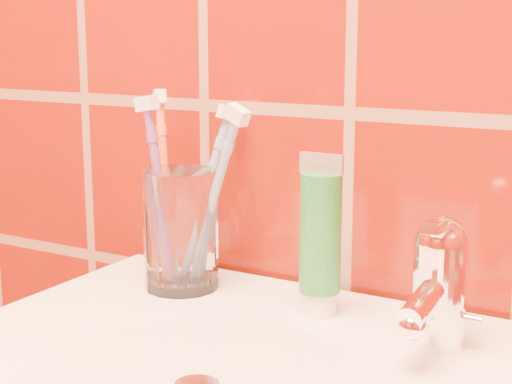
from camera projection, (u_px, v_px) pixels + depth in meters
The scene contains 7 objects.
glass_tumbler at pixel (181, 230), 0.85m from camera, with size 0.08×0.08×0.13m, color white.
toothpaste_tube at pixel (320, 240), 0.77m from camera, with size 0.05×0.04×0.16m.
faucet at pixel (438, 278), 0.69m from camera, with size 0.05×0.11×0.12m.
toothbrush_0 at pixel (212, 202), 0.82m from camera, with size 0.10×0.04×0.21m, color #7895D5, non-canonical shape.
toothbrush_1 at pixel (161, 195), 0.84m from camera, with size 0.06×0.03×0.22m, color #78418C, non-canonical shape.
toothbrush_2 at pixel (203, 197), 0.87m from camera, with size 0.06×0.08×0.20m, color #6F9EC6, non-canonical shape.
toothbrush_3 at pixel (166, 189), 0.87m from camera, with size 0.07×0.08×0.22m, color orange, non-canonical shape.
Camera 1 is at (0.33, 0.44, 1.13)m, focal length 55.00 mm.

